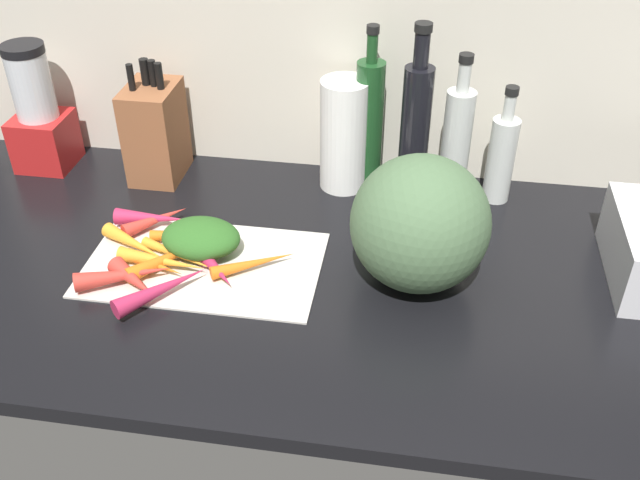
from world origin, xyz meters
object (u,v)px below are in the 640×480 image
(carrot_7, at_px, (134,280))
(carrot_5, at_px, (170,257))
(carrot_8, at_px, (179,255))
(bottle_2, at_px, (456,143))
(blender_appliance, at_px, (39,116))
(bottle_3, at_px, (501,157))
(carrot_2, at_px, (162,261))
(carrot_12, at_px, (217,270))
(carrot_11, at_px, (156,220))
(bottle_0, at_px, (369,123))
(carrot_10, at_px, (135,244))
(carrot_0, at_px, (254,263))
(carrot_6, at_px, (152,218))
(cutting_board, at_px, (204,263))
(carrot_3, at_px, (192,235))
(carrot_4, at_px, (153,264))
(carrot_1, at_px, (161,289))
(carrot_9, at_px, (123,275))
(bottle_1, at_px, (415,130))
(winter_squash, at_px, (420,224))
(knife_block, at_px, (155,131))
(paper_towel_roll, at_px, (344,135))

(carrot_7, bearing_deg, carrot_5, 63.69)
(carrot_5, distance_m, carrot_8, 0.02)
(bottle_2, bearing_deg, carrot_8, -147.60)
(blender_appliance, relative_size, bottle_3, 1.12)
(carrot_7, distance_m, carrot_8, 0.10)
(carrot_2, height_order, carrot_12, carrot_2)
(carrot_11, height_order, bottle_0, bottle_0)
(carrot_11, bearing_deg, carrot_10, -97.41)
(carrot_0, xyz_separation_m, bottle_3, (0.44, 0.33, 0.08))
(carrot_6, distance_m, carrot_10, 0.08)
(cutting_board, relative_size, carrot_12, 4.22)
(carrot_3, bearing_deg, carrot_4, -112.32)
(carrot_1, distance_m, carrot_5, 0.09)
(carrot_2, relative_size, blender_appliance, 0.60)
(carrot_1, xyz_separation_m, carrot_9, (-0.08, 0.03, 0.00))
(carrot_7, bearing_deg, bottle_1, 40.36)
(bottle_3, bearing_deg, carrot_10, -155.62)
(carrot_0, bearing_deg, carrot_12, -153.11)
(carrot_11, height_order, winter_squash, winter_squash)
(carrot_1, xyz_separation_m, carrot_10, (-0.09, 0.12, -0.00))
(carrot_0, height_order, bottle_3, bottle_3)
(bottle_1, xyz_separation_m, bottle_2, (0.08, 0.01, -0.03))
(winter_squash, bearing_deg, carrot_9, -168.59)
(carrot_1, height_order, bottle_2, bottle_2)
(bottle_2, bearing_deg, carrot_11, -159.56)
(carrot_1, distance_m, winter_squash, 0.46)
(carrot_3, relative_size, bottle_0, 0.45)
(bottle_1, bearing_deg, carrot_4, -143.10)
(carrot_2, bearing_deg, carrot_5, 53.12)
(carrot_6, bearing_deg, bottle_0, 30.98)
(bottle_1, bearing_deg, carrot_2, -142.85)
(carrot_11, bearing_deg, knife_block, 106.78)
(carrot_5, distance_m, bottle_1, 0.54)
(carrot_9, bearing_deg, carrot_5, 47.36)
(carrot_2, height_order, carrot_3, carrot_2)
(knife_block, bearing_deg, carrot_4, -72.99)
(carrot_8, bearing_deg, knife_block, 114.89)
(carrot_0, height_order, knife_block, knife_block)
(carrot_8, xyz_separation_m, blender_appliance, (-0.41, 0.31, 0.10))
(carrot_6, distance_m, carrot_9, 0.18)
(carrot_4, xyz_separation_m, paper_towel_roll, (0.30, 0.36, 0.10))
(carrot_2, height_order, carrot_4, carrot_2)
(carrot_1, xyz_separation_m, carrot_2, (-0.03, 0.08, -0.00))
(carrot_2, xyz_separation_m, paper_towel_roll, (0.29, 0.35, 0.10))
(bottle_1, bearing_deg, carrot_12, -134.19)
(bottle_0, bearing_deg, winter_squash, -69.18)
(carrot_8, distance_m, knife_block, 0.35)
(carrot_0, distance_m, carrot_2, 0.17)
(carrot_7, xyz_separation_m, bottle_2, (0.54, 0.40, 0.10))
(paper_towel_roll, relative_size, bottle_1, 0.64)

